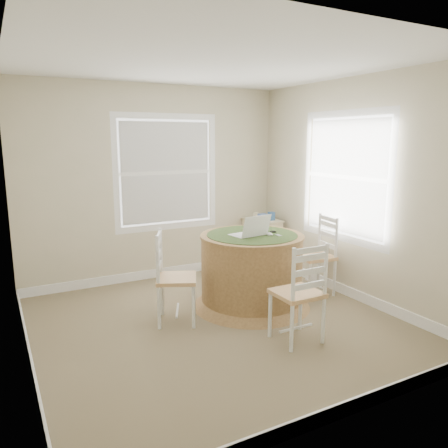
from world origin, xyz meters
TOP-DOWN VIEW (x-y plane):
  - room at (0.17, 0.16)m, footprint 3.64×3.64m
  - round_table at (0.59, 0.29)m, footprint 1.35×1.35m
  - chair_left at (-0.34, 0.27)m, footprint 0.54×0.55m
  - chair_near at (0.49, -0.68)m, footprint 0.42×0.40m
  - chair_right at (1.50, 0.27)m, footprint 0.45×0.47m
  - laptop at (0.54, 0.25)m, footprint 0.40×0.37m
  - mouse at (0.74, 0.17)m, footprint 0.08×0.11m
  - phone at (0.82, 0.10)m, footprint 0.05×0.09m
  - keys at (0.86, 0.26)m, footprint 0.07×0.06m
  - corner_chest at (1.53, 1.51)m, footprint 0.42×0.56m
  - tissue_box at (1.47, 1.41)m, footprint 0.12×0.12m
  - box_yellow at (1.57, 1.54)m, footprint 0.15×0.10m
  - box_blue at (1.60, 1.39)m, footprint 0.08×0.08m
  - cup_cream at (1.49, 1.62)m, footprint 0.07×0.07m

SIDE VIEW (x-z plane):
  - corner_chest at x=1.53m, z-range 0.00..0.73m
  - round_table at x=0.59m, z-range 0.03..0.88m
  - chair_left at x=-0.34m, z-range 0.00..0.95m
  - chair_near at x=0.49m, z-range 0.00..0.95m
  - chair_right at x=1.50m, z-range 0.00..0.95m
  - box_yellow at x=1.57m, z-range 0.73..0.79m
  - cup_cream at x=1.49m, z-range 0.73..0.82m
  - tissue_box at x=1.47m, z-range 0.73..0.83m
  - box_blue at x=1.60m, z-range 0.73..0.85m
  - phone at x=0.82m, z-range 0.83..0.85m
  - keys at x=0.86m, z-range 0.83..0.86m
  - mouse at x=0.74m, z-range 0.83..0.87m
  - laptop at x=0.54m, z-range 0.75..1.00m
  - room at x=0.17m, z-range -0.02..2.62m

